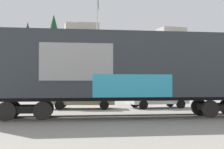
% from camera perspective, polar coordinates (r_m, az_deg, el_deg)
% --- Properties ---
extents(ground_plane, '(260.00, 260.00, 0.00)m').
position_cam_1_polar(ground_plane, '(16.00, 1.65, -8.12)').
color(ground_plane, gray).
extents(track, '(60.01, 2.91, 0.08)m').
position_cam_1_polar(track, '(16.08, 3.29, -7.94)').
color(track, '#4C4742').
rests_on(track, ground_plane).
extents(freight_car, '(15.72, 3.08, 4.58)m').
position_cam_1_polar(freight_car, '(15.98, 2.82, 1.38)').
color(freight_car, '#33383D').
rests_on(freight_car, ground_plane).
extents(flagpole, '(0.46, 1.45, 9.70)m').
position_cam_1_polar(flagpole, '(27.50, -2.75, 7.01)').
color(flagpole, silver).
rests_on(flagpole, ground_plane).
extents(hillside, '(131.15, 37.89, 15.81)m').
position_cam_1_polar(hillside, '(73.78, -6.07, 1.30)').
color(hillside, silver).
rests_on(hillside, ground_plane).
extents(parked_car_tan, '(4.61, 2.28, 1.79)m').
position_cam_1_polar(parked_car_tan, '(21.65, -5.69, -4.07)').
color(parked_car_tan, '#9E8966').
rests_on(parked_car_tan, ground_plane).
extents(parked_car_white, '(4.47, 2.38, 1.65)m').
position_cam_1_polar(parked_car_white, '(22.52, 8.48, -4.14)').
color(parked_car_white, silver).
rests_on(parked_car_white, ground_plane).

